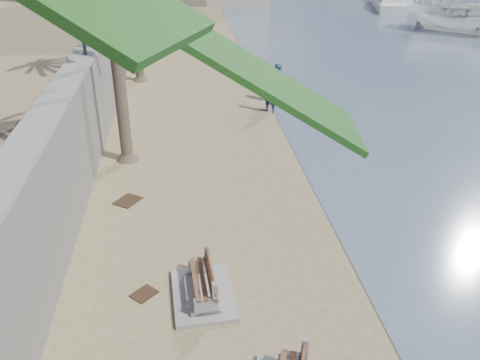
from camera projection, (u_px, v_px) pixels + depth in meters
seawall at (114, 54)px, 24.78m from camera, size 0.45×70.00×3.50m
wall_cap at (110, 16)px, 23.95m from camera, size 0.80×70.00×0.12m
bench_far at (203, 283)px, 11.38m from camera, size 1.46×2.05×0.82m
person_a at (271, 91)px, 22.09m from camera, size 0.82×0.72×1.92m
person_b at (277, 80)px, 23.44m from camera, size 1.14×1.00×1.97m
boat_cruiser at (465, 14)px, 37.18m from camera, size 4.37×4.36×3.58m
yacht_far at (387, 4)px, 48.35m from camera, size 4.28×8.80×1.50m
sailboat_west at (413, 0)px, 50.62m from camera, size 6.70×2.66×9.83m
debris_c at (128, 201)px, 15.41m from camera, size 0.93×0.97×0.03m
debris_d at (144, 294)px, 11.59m from camera, size 0.69×0.69×0.03m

